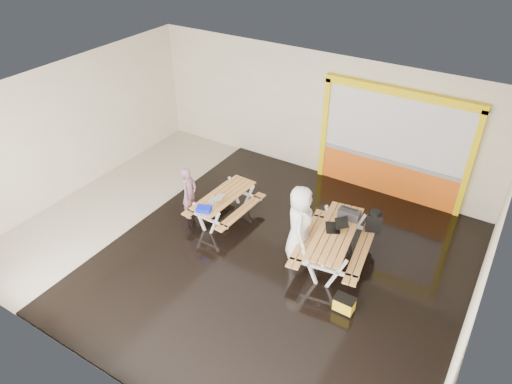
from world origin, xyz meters
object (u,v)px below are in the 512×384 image
Objects in this scene: picnic_table_left at (225,200)px; fluke_bag at (344,305)px; picnic_table_right at (335,239)px; laptop_right at (336,226)px; person_left at (189,193)px; backpack at (374,221)px; dark_case at (319,252)px; blue_pouch at (204,209)px; person_right at (300,223)px; laptop_left at (216,199)px; toolbox at (349,214)px.

fluke_bag is (3.72, -1.29, -0.34)m from picnic_table_left.
picnic_table_right is 0.29m from laptop_right.
fluke_bag is at bearing -109.77° from person_left.
backpack is 1.40m from dark_case.
fluke_bag reaches higher than dark_case.
picnic_table_right reaches higher than blue_pouch.
person_right is at bearing 146.09° from fluke_bag.
dark_case is at bearing -92.63° from person_left.
picnic_table_left is 3.58m from backpack.
toolbox reaches higher than laptop_left.
laptop_left is 0.99× the size of dark_case.
dark_case is 1.02× the size of fluke_bag.
laptop_left reaches higher than picnic_table_left.
person_left is 2.25× the size of laptop_right.
person_right is 5.46× the size of blue_pouch.
dark_case is 1.66m from fluke_bag.
picnic_table_left is at bearing -166.55° from backpack.
fluke_bag is (1.55, -1.04, -0.68)m from person_right.
backpack is (0.54, 0.89, 0.12)m from picnic_table_right.
picnic_table_right is 5.69× the size of fluke_bag.
blue_pouch reaches higher than dark_case.
laptop_left reaches higher than blue_pouch.
person_left is 0.83m from blue_pouch.
person_left is 3.26× the size of fluke_bag.
blue_pouch is 2.80m from dark_case.
person_right is 2.26m from blue_pouch.
blue_pouch is at bearing -165.97° from picnic_table_right.
backpack reaches higher than laptop_left.
person_right reaches higher than fluke_bag.
picnic_table_left is at bearing 88.81° from blue_pouch.
laptop_right is at bearing 16.32° from blue_pouch.
picnic_table_right is 1.30× the size of person_right.
laptop_left is at bearing -172.53° from laptop_right.
backpack is (0.59, 0.78, -0.15)m from laptop_right.
picnic_table_right is (2.94, -0.06, 0.09)m from picnic_table_left.
fluke_bag is at bearing -148.28° from person_right.
picnic_table_right reaches higher than fluke_bag.
laptop_right is 1.43× the size of dark_case.
person_left reaches higher than dark_case.
laptop_right is at bearing 1.09° from picnic_table_left.
fluke_bag is (0.74, -1.83, -0.75)m from toolbox.
picnic_table_left is 0.88m from person_left.
blue_pouch is (0.73, -0.38, 0.02)m from person_left.
person_left reaches higher than laptop_left.
backpack is at bearing 45.84° from dark_case.
picnic_table_left is at bearing -169.77° from toolbox.
person_left is 0.74m from laptop_left.
toolbox is 0.60m from backpack.
person_right is at bearing 13.87° from blue_pouch.
laptop_left is at bearing -93.01° from picnic_table_left.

